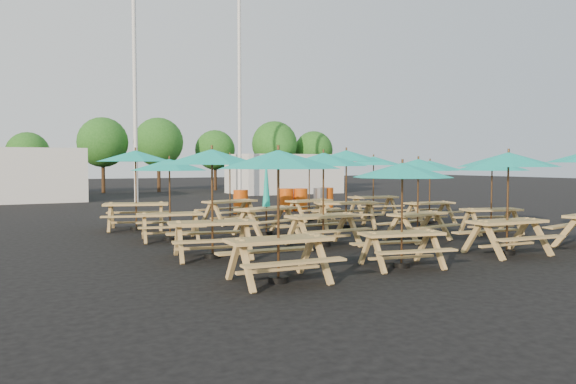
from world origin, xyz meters
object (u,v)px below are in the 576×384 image
picnic_unit_8 (508,165)px  waste_bin_4 (327,198)px  picnic_unit_13 (492,169)px  picnic_unit_15 (374,164)px  waste_bin_0 (241,202)px  waste_bin_1 (286,200)px  picnic_unit_4 (402,176)px  picnic_unit_6 (266,201)px  waste_bin_3 (320,199)px  waste_bin_2 (301,200)px  picnic_unit_11 (309,167)px  picnic_unit_7 (230,163)px  picnic_unit_3 (136,160)px  picnic_unit_9 (418,169)px  picnic_unit_10 (346,160)px  picnic_unit_14 (430,168)px  picnic_unit_5 (323,164)px  picnic_unit_1 (212,163)px  picnic_unit_2 (169,169)px  picnic_unit_0 (278,166)px

picnic_unit_8 → waste_bin_4: size_ratio=2.43×
picnic_unit_13 → picnic_unit_15: bearing=105.9°
waste_bin_0 → waste_bin_1: 2.20m
picnic_unit_4 → picnic_unit_6: size_ratio=1.00×
picnic_unit_6 → waste_bin_1: 7.82m
waste_bin_1 → waste_bin_3: same height
waste_bin_2 → waste_bin_3: (1.00, 0.04, 0.00)m
picnic_unit_8 → picnic_unit_11: picnic_unit_8 is taller
picnic_unit_7 → waste_bin_4: bearing=15.6°
picnic_unit_6 → waste_bin_0: (1.95, 6.41, -0.47)m
picnic_unit_3 → picnic_unit_9: picnic_unit_3 is taller
picnic_unit_3 → picnic_unit_6: size_ratio=1.25×
picnic_unit_10 → waste_bin_0: picnic_unit_10 is taller
picnic_unit_14 → picnic_unit_3: bearing=168.4°
waste_bin_4 → waste_bin_1: bearing=179.0°
picnic_unit_5 → waste_bin_0: picnic_unit_5 is taller
picnic_unit_6 → waste_bin_0: picnic_unit_6 is taller
picnic_unit_1 → picnic_unit_11: (5.79, 5.83, -0.16)m
picnic_unit_10 → picnic_unit_14: (3.24, -0.19, -0.28)m
picnic_unit_4 → picnic_unit_2: bearing=127.9°
picnic_unit_3 → picnic_unit_9: (6.01, -5.82, -0.24)m
picnic_unit_10 → waste_bin_4: picnic_unit_10 is taller
picnic_unit_10 → picnic_unit_14: bearing=16.3°
picnic_unit_1 → picnic_unit_7: picnic_unit_1 is taller
picnic_unit_13 → waste_bin_2: size_ratio=2.64×
picnic_unit_13 → picnic_unit_1: bearing=-162.7°
picnic_unit_9 → waste_bin_4: bearing=62.4°
picnic_unit_0 → waste_bin_0: size_ratio=2.40×
picnic_unit_11 → waste_bin_1: picnic_unit_11 is taller
picnic_unit_2 → waste_bin_0: (4.70, 6.28, -1.41)m
picnic_unit_9 → picnic_unit_11: size_ratio=0.97×
picnic_unit_1 → waste_bin_4: (8.82, 9.54, -1.57)m
picnic_unit_1 → waste_bin_0: bearing=74.2°
picnic_unit_3 → waste_bin_0: bearing=52.1°
picnic_unit_2 → picnic_unit_14: picnic_unit_2 is taller
picnic_unit_1 → picnic_unit_2: bearing=101.4°
picnic_unit_2 → picnic_unit_6: 2.91m
picnic_unit_5 → picnic_unit_6: (-0.28, 2.62, -1.06)m
picnic_unit_2 → waste_bin_4: 11.05m
picnic_unit_9 → waste_bin_0: (-1.06, 9.32, -1.40)m
picnic_unit_9 → picnic_unit_14: size_ratio=1.07×
picnic_unit_5 → picnic_unit_15: size_ratio=0.90×
picnic_unit_1 → picnic_unit_10: 6.50m
picnic_unit_7 → waste_bin_1: size_ratio=2.80×
picnic_unit_15 → picnic_unit_6: bearing=-142.8°
picnic_unit_7 → picnic_unit_9: (2.81, -6.14, -0.14)m
picnic_unit_10 → waste_bin_4: bearing=82.7°
picnic_unit_10 → waste_bin_3: bearing=85.2°
picnic_unit_5 → picnic_unit_10: 3.93m
picnic_unit_14 → waste_bin_2: bearing=108.3°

